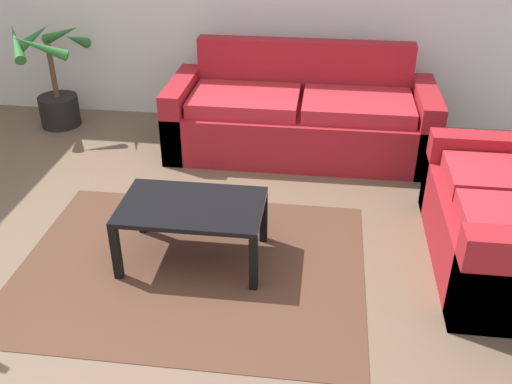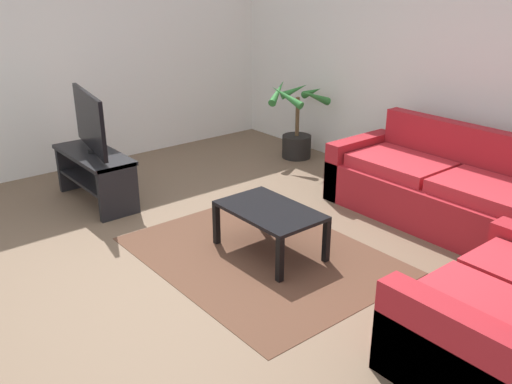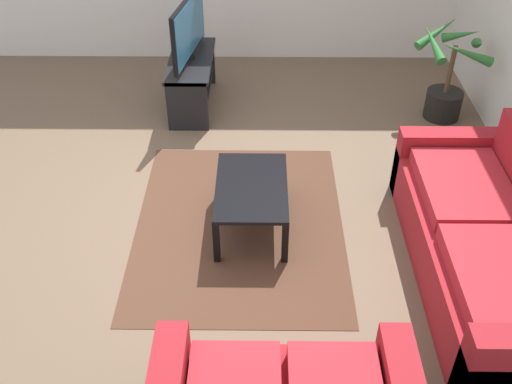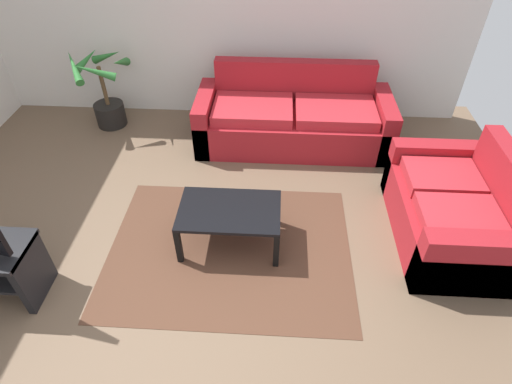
{
  "view_description": "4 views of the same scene",
  "coord_description": "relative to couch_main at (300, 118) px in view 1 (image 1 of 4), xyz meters",
  "views": [
    {
      "loc": [
        1.05,
        -2.44,
        2.28
      ],
      "look_at": [
        0.67,
        0.56,
        0.53
      ],
      "focal_mm": 40.65,
      "sensor_mm": 36.0,
      "label": 1
    },
    {
      "loc": [
        3.5,
        -2.23,
        2.28
      ],
      "look_at": [
        0.28,
        0.4,
        0.61
      ],
      "focal_mm": 38.82,
      "sensor_mm": 36.0,
      "label": 2
    },
    {
      "loc": [
        3.96,
        0.64,
        3.21
      ],
      "look_at": [
        0.36,
        0.6,
        0.42
      ],
      "focal_mm": 41.37,
      "sensor_mm": 36.0,
      "label": 3
    },
    {
      "loc": [
        0.65,
        -2.05,
        2.89
      ],
      "look_at": [
        0.49,
        0.73,
        0.48
      ],
      "focal_mm": 29.02,
      "sensor_mm": 36.0,
      "label": 4
    }
  ],
  "objects": [
    {
      "name": "ground_plane",
      "position": [
        -0.84,
        -2.28,
        -0.3
      ],
      "size": [
        6.6,
        6.6,
        0.0
      ],
      "primitive_type": "plane",
      "color": "brown"
    },
    {
      "name": "potted_palm",
      "position": [
        -2.35,
        0.26,
        0.1
      ],
      "size": [
        0.75,
        0.69,
        0.99
      ],
      "color": "black",
      "rests_on": "ground"
    },
    {
      "name": "couch_main",
      "position": [
        0.0,
        0.0,
        0.0
      ],
      "size": [
        2.27,
        0.9,
        0.9
      ],
      "color": "maroon",
      "rests_on": "ground"
    },
    {
      "name": "coffee_table",
      "position": [
        -0.58,
        -1.72,
        0.05
      ],
      "size": [
        0.9,
        0.57,
        0.41
      ],
      "color": "black",
      "rests_on": "ground"
    },
    {
      "name": "area_rug",
      "position": [
        -0.58,
        -1.82,
        -0.3
      ],
      "size": [
        2.2,
        1.7,
        0.01
      ],
      "primitive_type": "cube",
      "color": "#513323",
      "rests_on": "ground"
    }
  ]
}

